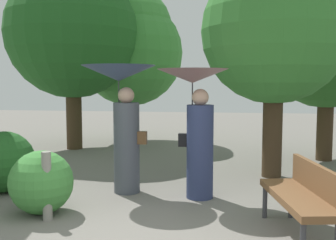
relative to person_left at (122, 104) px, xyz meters
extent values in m
cylinder|color=#474C56|center=(0.07, -0.01, -0.69)|extent=(0.41, 0.41, 1.44)
sphere|color=tan|center=(0.07, -0.01, 0.14)|extent=(0.26, 0.26, 0.26)
cylinder|color=#333338|center=(-0.05, 0.01, -0.05)|extent=(0.02, 0.02, 0.84)
cone|color=#38476B|center=(-0.05, 0.01, 0.49)|extent=(1.18, 1.18, 0.25)
cube|color=brown|center=(0.33, -0.04, -0.52)|extent=(0.14, 0.10, 0.20)
cylinder|color=navy|center=(1.25, -0.14, -0.70)|extent=(0.41, 0.41, 1.42)
sphere|color=tan|center=(1.25, -0.14, 0.12)|extent=(0.25, 0.25, 0.25)
cylinder|color=#333338|center=(1.13, -0.12, -0.07)|extent=(0.02, 0.02, 0.82)
cone|color=gray|center=(1.13, -0.12, 0.44)|extent=(1.08, 1.08, 0.21)
cube|color=black|center=(0.99, -0.11, -0.53)|extent=(0.14, 0.10, 0.20)
cylinder|color=#38383D|center=(2.16, -0.93, -1.19)|extent=(0.06, 0.06, 0.44)
cylinder|color=#38383D|center=(2.49, -0.87, -1.19)|extent=(0.06, 0.06, 0.44)
cube|color=brown|center=(2.45, -1.56, -0.95)|extent=(0.71, 1.56, 0.08)
cube|color=brown|center=(2.68, -1.51, -0.76)|extent=(0.34, 1.49, 0.35)
cylinder|color=#42301E|center=(2.47, 1.46, 0.39)|extent=(0.36, 0.36, 3.61)
sphere|color=#387F33|center=(2.47, 1.46, 1.29)|extent=(2.68, 2.68, 2.68)
cylinder|color=#4C3823|center=(-1.25, 5.48, 0.34)|extent=(0.35, 0.35, 3.50)
sphere|color=#428C3D|center=(-1.25, 5.48, 1.21)|extent=(3.09, 3.09, 3.09)
sphere|color=#428C3D|center=(-1.25, 5.48, 1.91)|extent=(2.47, 2.47, 2.47)
cylinder|color=#42301E|center=(3.81, 3.29, 0.36)|extent=(0.35, 0.35, 3.54)
sphere|color=#2D6B28|center=(3.81, 3.29, 1.24)|extent=(2.93, 2.93, 2.93)
sphere|color=#2D6B28|center=(3.81, 3.29, 1.95)|extent=(2.35, 2.35, 2.35)
cylinder|color=#42301E|center=(-2.42, 3.94, 0.63)|extent=(0.41, 0.41, 4.09)
sphere|color=#235B23|center=(-2.42, 3.94, 1.65)|extent=(3.43, 3.43, 3.43)
sphere|color=#235B23|center=(-2.42, 3.94, 2.47)|extent=(2.74, 2.74, 2.74)
sphere|color=#428C3D|center=(-0.79, -1.22, -0.99)|extent=(0.85, 0.85, 0.85)
sphere|color=#235B23|center=(-1.88, -0.30, -0.92)|extent=(0.98, 0.98, 0.98)
cylinder|color=gray|center=(-0.59, -1.46, -0.97)|extent=(0.12, 0.12, 0.89)
camera|label=1|loc=(1.70, -6.12, 0.33)|focal=42.72mm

